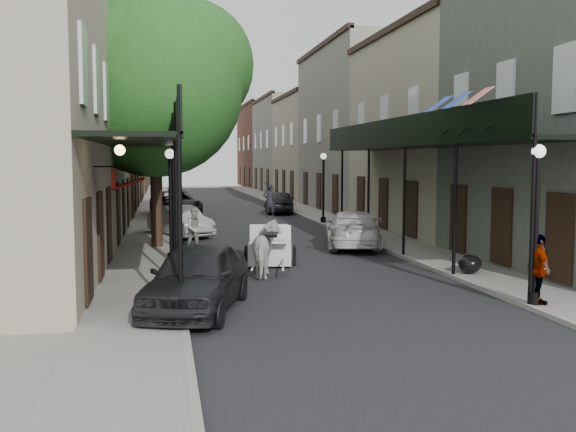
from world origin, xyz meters
name	(u,v)px	position (x,y,z in m)	size (l,w,h in m)	color
ground	(340,298)	(0.00, 0.00, 0.00)	(140.00, 140.00, 0.00)	gray
road	(243,222)	(0.00, 20.00, 0.01)	(8.00, 90.00, 0.01)	black
sidewalk_left	(151,223)	(-5.00, 20.00, 0.06)	(2.20, 90.00, 0.12)	gray
sidewalk_right	(330,220)	(5.00, 20.00, 0.06)	(2.20, 90.00, 0.12)	gray
building_row_left	(98,134)	(-8.60, 30.00, 5.25)	(5.00, 80.00, 10.50)	#9D967D
building_row_right	(343,135)	(8.60, 30.00, 5.25)	(5.00, 80.00, 10.50)	gray
gallery_left	(149,143)	(-4.79, 6.98, 4.05)	(2.20, 18.05, 4.88)	black
gallery_right	(416,144)	(4.79, 6.98, 4.05)	(2.20, 18.05, 4.88)	black
tree_near	(165,82)	(-4.20, 10.18, 6.49)	(7.31, 6.80, 9.63)	#382619
tree_far	(164,120)	(-4.25, 24.18, 5.84)	(6.45, 6.00, 8.61)	#382619
lamppost_right_near	(536,222)	(4.10, -2.00, 2.05)	(0.32, 0.32, 3.71)	black
lamppost_left	(171,203)	(-4.10, 6.00, 2.05)	(0.32, 0.32, 3.71)	black
lamppost_right_far	(323,187)	(4.10, 18.00, 2.05)	(0.32, 0.32, 3.71)	black
horse	(268,249)	(-1.28, 3.39, 0.82)	(0.89, 1.94, 1.64)	silver
carriage	(270,231)	(-0.80, 5.91, 1.07)	(1.94, 2.63, 2.75)	black
pedestrian_walking	(196,229)	(-3.13, 9.41, 0.84)	(0.81, 0.63, 1.67)	#A5A39B
pedestrian_sidewalk_left	(162,212)	(-4.40, 17.04, 0.91)	(1.02, 0.58, 1.57)	gray
pedestrian_sidewalk_right	(539,269)	(4.20, -2.00, 0.94)	(0.96, 0.40, 1.64)	gray
car_left_near	(197,278)	(-3.60, -0.67, 0.78)	(1.85, 4.59, 1.56)	black
car_left_mid	(180,221)	(-3.60, 14.00, 0.69)	(1.47, 4.22, 1.39)	#ABAAB0
car_left_far	(176,204)	(-3.60, 24.65, 0.79)	(2.63, 5.70, 1.58)	black
car_right_near	(353,229)	(3.03, 9.00, 0.73)	(2.06, 5.06, 1.47)	silver
car_right_far	(280,202)	(3.16, 25.70, 0.74)	(1.76, 4.37, 1.49)	black
trash_bags	(470,264)	(4.64, 2.20, 0.38)	(0.92, 1.07, 0.57)	black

